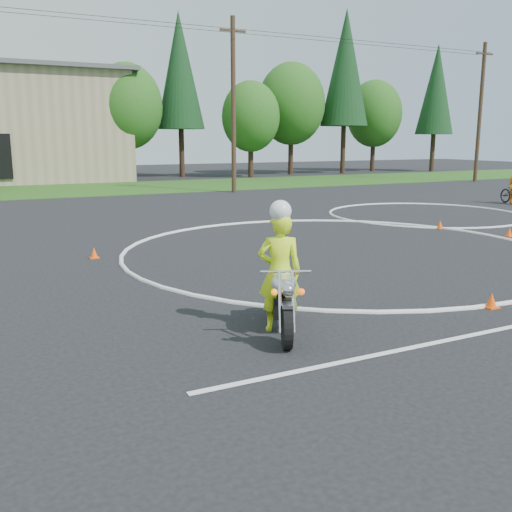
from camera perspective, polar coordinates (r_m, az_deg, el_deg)
name	(u,v)px	position (r m, az deg, el deg)	size (l,w,h in m)	color
ground	(406,272)	(14.18, 14.75, -1.57)	(120.00, 120.00, 0.00)	black
grass_strip	(127,188)	(38.57, -12.79, 6.67)	(120.00, 10.00, 0.02)	#1E4714
course_markings	(367,238)	(18.83, 11.03, 1.82)	(19.05, 19.05, 0.12)	silver
primary_motorcycle	(283,299)	(9.36, 2.70, -4.33)	(1.19, 2.10, 1.18)	black
rider_primary_grp	(280,269)	(9.36, 2.39, -1.27)	(0.85, 0.73, 2.19)	#D9FF1A
traffic_cones	(473,232)	(20.15, 20.90, 2.27)	(21.16, 11.92, 0.30)	#FD4E0D
treeline	(271,98)	(51.05, 1.55, 15.52)	(38.20, 8.10, 14.52)	#382619
utility_poles	(233,103)	(34.45, -2.28, 15.03)	(41.60, 1.12, 10.00)	#473321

